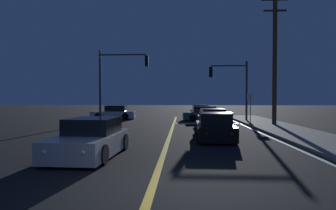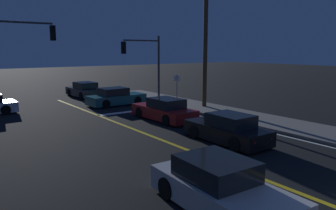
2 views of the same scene
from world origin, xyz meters
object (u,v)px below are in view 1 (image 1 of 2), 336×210
object	(u,v)px
car_parked_curb_charcoal	(200,111)
car_following_oncoming_silver	(91,139)
car_side_waiting_teal	(206,114)
street_sign_corner	(250,104)
car_lead_oncoming_white	(114,113)
utility_pole_right	(275,56)
traffic_signal_near_right	(233,82)
car_distant_tail_red	(212,119)
car_mid_block_black	(215,128)
traffic_signal_far_left	(117,74)

from	to	relation	value
car_parked_curb_charcoal	car_following_oncoming_silver	bearing A→B (deg)	-105.35
car_side_waiting_teal	street_sign_corner	xyz separation A→B (m)	(3.17, -3.66, 1.05)
car_lead_oncoming_white	utility_pole_right	xyz separation A→B (m)	(13.52, -6.69, 4.55)
car_following_oncoming_silver	traffic_signal_near_right	world-z (taller)	traffic_signal_near_right
car_distant_tail_red	utility_pole_right	xyz separation A→B (m)	(4.70, 1.53, 4.55)
street_sign_corner	car_mid_block_black	bearing A→B (deg)	-113.49
car_mid_block_black	utility_pole_right	size ratio (longest dim) A/B	0.44
car_lead_oncoming_white	street_sign_corner	bearing A→B (deg)	-114.75
traffic_signal_near_right	car_mid_block_black	bearing A→B (deg)	76.12
car_mid_block_black	car_parked_curb_charcoal	bearing A→B (deg)	89.87
car_following_oncoming_silver	traffic_signal_near_right	size ratio (longest dim) A/B	0.82
traffic_signal_near_right	utility_pole_right	size ratio (longest dim) A/B	0.54
car_parked_curb_charcoal	traffic_signal_far_left	bearing A→B (deg)	-135.67
car_parked_curb_charcoal	street_sign_corner	bearing A→B (deg)	-72.26
car_side_waiting_teal	car_lead_oncoming_white	bearing A→B (deg)	-101.77
car_distant_tail_red	car_parked_curb_charcoal	bearing A→B (deg)	89.15
car_lead_oncoming_white	car_following_oncoming_silver	xyz separation A→B (m)	(3.50, -18.25, 0.00)
car_lead_oncoming_white	traffic_signal_near_right	world-z (taller)	traffic_signal_near_right
car_distant_tail_red	street_sign_corner	xyz separation A→B (m)	(3.30, 3.00, 1.05)
car_lead_oncoming_white	car_parked_curb_charcoal	distance (m)	9.65
car_following_oncoming_silver	traffic_signal_far_left	distance (m)	15.04
car_distant_tail_red	car_side_waiting_teal	distance (m)	6.66
car_distant_tail_red	car_mid_block_black	size ratio (longest dim) A/B	1.08
car_distant_tail_red	traffic_signal_near_right	distance (m)	6.92
car_distant_tail_red	car_following_oncoming_silver	size ratio (longest dim) A/B	1.06
car_distant_tail_red	car_side_waiting_teal	xyz separation A→B (m)	(0.13, 6.66, 0.00)
car_mid_block_black	street_sign_corner	distance (m)	9.50
traffic_signal_far_left	street_sign_corner	world-z (taller)	traffic_signal_far_left
traffic_signal_far_left	traffic_signal_near_right	bearing A→B (deg)	7.96
car_lead_oncoming_white	car_parked_curb_charcoal	size ratio (longest dim) A/B	0.97
car_distant_tail_red	traffic_signal_near_right	world-z (taller)	traffic_signal_near_right
utility_pole_right	street_sign_corner	xyz separation A→B (m)	(-1.40, 1.47, -3.50)
traffic_signal_near_right	car_parked_curb_charcoal	bearing A→B (deg)	-69.34
car_side_waiting_teal	traffic_signal_far_left	size ratio (longest dim) A/B	0.73
car_lead_oncoming_white	utility_pole_right	size ratio (longest dim) A/B	0.44
car_mid_block_black	street_sign_corner	xyz separation A→B (m)	(3.76, 8.66, 1.05)
traffic_signal_near_right	traffic_signal_far_left	xyz separation A→B (m)	(-10.02, -1.40, 0.59)
car_parked_curb_charcoal	street_sign_corner	size ratio (longest dim) A/B	1.85
car_lead_oncoming_white	car_distant_tail_red	bearing A→B (deg)	-134.43
car_lead_oncoming_white	traffic_signal_far_left	world-z (taller)	traffic_signal_far_left
car_mid_block_black	traffic_signal_near_right	bearing A→B (deg)	77.12
traffic_signal_near_right	utility_pole_right	distance (m)	5.12
traffic_signal_near_right	car_side_waiting_teal	bearing A→B (deg)	-21.07
car_side_waiting_teal	street_sign_corner	world-z (taller)	street_sign_corner
car_side_waiting_teal	utility_pole_right	world-z (taller)	utility_pole_right
car_lead_oncoming_white	car_side_waiting_teal	size ratio (longest dim) A/B	0.97
car_lead_oncoming_white	traffic_signal_near_right	size ratio (longest dim) A/B	0.82
car_distant_tail_red	traffic_signal_far_left	distance (m)	9.50
car_parked_curb_charcoal	car_mid_block_black	bearing A→B (deg)	-93.38
traffic_signal_near_right	traffic_signal_far_left	bearing A→B (deg)	7.96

